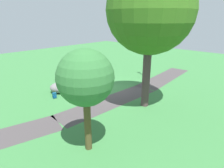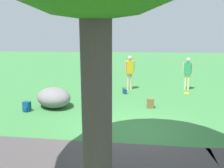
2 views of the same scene
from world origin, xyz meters
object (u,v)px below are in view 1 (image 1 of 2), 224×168
Objects in this scene: handbag_on_grass at (73,77)px; backpack_by_boulder at (54,95)px; frisbee_on_grass at (96,72)px; young_tree_near_path at (85,79)px; woman_with_handbag at (70,66)px; spare_backpack_on_lawn at (97,78)px; lamp_post at (146,56)px; man_near_boulder at (92,61)px; large_shade_tree at (150,11)px; lawn_boulder at (60,87)px.

backpack_by_boulder is at bearing 37.43° from handbag_on_grass.
handbag_on_grass is 1.26× the size of frisbee_on_grass.
woman_with_handbag is at bearing -121.53° from young_tree_near_path.
spare_backpack_on_lawn is (-4.95, -0.75, 0.00)m from backpack_by_boulder.
lamp_post is at bearing 149.61° from spare_backpack_on_lawn.
young_tree_near_path is 13.86m from man_near_boulder.
backpack_by_boulder is at bearing -57.89° from large_shade_tree.
young_tree_near_path is 8.01m from lawn_boulder.
frisbee_on_grass is at bearing 166.91° from woman_with_handbag.
lawn_boulder is at bearing 38.36° from handbag_on_grass.
large_shade_tree is 11.08m from frisbee_on_grass.
large_shade_tree reaches higher than lawn_boulder.
large_shade_tree reaches higher than frisbee_on_grass.
spare_backpack_on_lawn is (-4.02, -0.12, -0.21)m from lawn_boulder.
large_shade_tree is 6.16m from young_tree_near_path.
frisbee_on_grass is at bearing -130.33° from spare_backpack_on_lawn.
large_shade_tree reaches higher than young_tree_near_path.
young_tree_near_path is 10.34m from spare_backpack_on_lawn.
young_tree_near_path reaches higher than spare_backpack_on_lawn.
lamp_post reaches higher than lawn_boulder.
large_shade_tree is at bearing 76.90° from spare_backpack_on_lawn.
handbag_on_grass is (3.26, 0.98, -0.85)m from man_near_boulder.
large_shade_tree is at bearing 68.16° from frisbee_on_grass.
spare_backpack_on_lawn is at bearing -171.40° from backpack_by_boulder.
frisbee_on_grass is (-8.98, -9.33, -3.31)m from young_tree_near_path.
large_shade_tree is at bearing -173.07° from young_tree_near_path.
man_near_boulder is at bearing -132.04° from young_tree_near_path.
large_shade_tree reaches higher than spare_backpack_on_lawn.
lawn_boulder is (8.26, -2.37, -1.64)m from lamp_post.
lamp_post is 8.23× the size of backpack_by_boulder.
large_shade_tree is 21.47× the size of backpack_by_boulder.
lawn_boulder is 5.11× the size of spare_backpack_on_lawn.
woman_with_handbag is at bearing -47.28° from lamp_post.
man_near_boulder is 4.25× the size of spare_backpack_on_lawn.
young_tree_near_path is 12.15m from lamp_post.
handbag_on_grass is at bearing 2.98° from frisbee_on_grass.
young_tree_near_path reaches higher than man_near_boulder.
lawn_boulder reaches higher than frisbee_on_grass.
spare_backpack_on_lawn is at bearing -30.39° from lamp_post.
man_near_boulder is 4.25× the size of backpack_by_boulder.
man_near_boulder is at bearing -151.99° from lawn_boulder.
large_shade_tree is at bearing 87.50° from handbag_on_grass.
backpack_by_boulder is at bearing 34.32° from lawn_boulder.
lamp_post is 8.75m from lawn_boulder.
young_tree_near_path is at bearing 57.31° from handbag_on_grass.
large_shade_tree is 4.20× the size of lawn_boulder.
young_tree_near_path is 11.32× the size of backpack_by_boulder.
man_near_boulder is (2.07, -5.67, -1.06)m from lamp_post.
woman_with_handbag is at bearing -137.37° from backpack_by_boulder.
man_near_boulder is at bearing -177.12° from woman_with_handbag.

